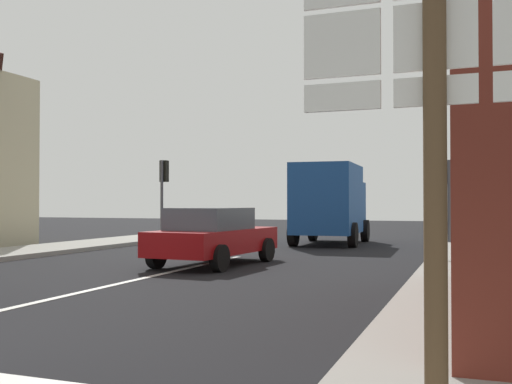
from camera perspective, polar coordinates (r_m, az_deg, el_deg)
The scene contains 9 objects.
ground_plane at distance 15.79m, azimuth -4.45°, elevation -6.86°, with size 80.00×80.00×0.00m, color black.
sidewalk_right at distance 12.37m, azimuth 20.87°, elevation -8.07°, with size 2.61×44.00×0.14m, color gray.
lane_centre_stripe at distance 12.30m, azimuth -12.36°, elevation -8.46°, with size 0.16×12.00×0.01m, color silver.
sedan_far at distance 15.28m, azimuth -4.13°, elevation -4.19°, with size 2.22×4.32×1.47m.
delivery_truck at distance 23.16m, azimuth 7.14°, elevation -0.92°, with size 2.67×5.09×3.05m.
route_sign_post at distance 3.77m, azimuth 16.86°, elevation 5.24°, with size 1.66×0.14×3.20m.
traffic_light_far_left at distance 25.15m, azimuth -8.88°, elevation 1.02°, with size 0.30×0.49×3.39m.
traffic_light_near_right at distance 16.19m, azimuth 17.12°, elevation 2.43°, with size 0.30×0.49×3.47m.
traffic_light_far_right at distance 23.34m, azimuth 18.10°, elevation 0.89°, with size 0.30×0.49×3.20m.
Camera 1 is at (6.58, -4.27, 1.59)m, focal length 41.57 mm.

